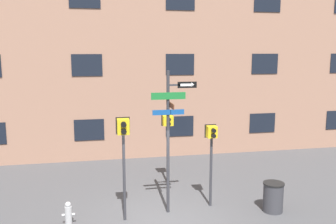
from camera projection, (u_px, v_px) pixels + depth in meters
The scene contains 8 objects.
ground_plane at pixel (161, 222), 10.51m from camera, with size 60.00×60.00×0.00m, color #424244.
building_facade at pixel (133, 32), 16.10m from camera, with size 24.00×0.63×11.08m.
street_sign_pole at pixel (170, 129), 10.77m from camera, with size 1.33×1.05×4.22m.
pedestrian_signal_left at pixel (123, 140), 10.28m from camera, with size 0.39×0.40×2.96m.
pedestrian_signal_right at pixel (211, 144), 11.31m from camera, with size 0.35×0.40×2.56m.
pedestrian_signal_across at pixel (168, 130), 13.20m from camera, with size 0.42×0.40×2.53m.
fire_hydrant at pixel (68, 214), 10.32m from camera, with size 0.35×0.19×0.67m.
trash_bin at pixel (273, 197), 11.16m from camera, with size 0.62×0.62×0.89m.
Camera 1 is at (-1.73, -9.70, 4.79)m, focal length 40.00 mm.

